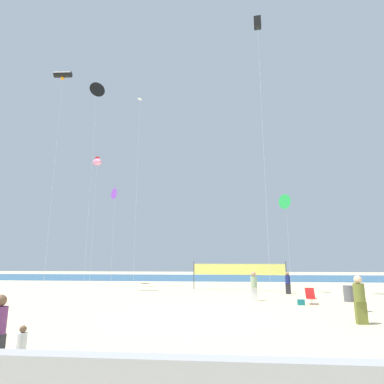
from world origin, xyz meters
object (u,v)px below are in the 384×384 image
at_px(kite_green_delta, 286,202).
at_px(kite_violet_delta, 115,194).
at_px(kite_white_diamond, 140,110).
at_px(kite_pink_inflatable, 97,162).
at_px(kite_black_tube, 63,75).
at_px(folding_beach_chair, 311,296).
at_px(beachgoer_coral_shirt, 358,294).
at_px(beachgoer_navy_shirt, 288,282).
at_px(beachgoer_olive_shirt, 360,298).
at_px(beach_handbag, 301,302).
at_px(kite_black_box, 257,24).
at_px(volleyball_net, 238,270).
at_px(beachgoer_sage_shirt, 254,285).
at_px(toddler_figure, 21,346).
at_px(kite_black_delta, 97,91).
at_px(trash_barrel, 349,294).

xyz_separation_m(kite_green_delta, kite_violet_delta, (-15.69, 3.85, 1.76)).
height_order(kite_white_diamond, kite_pink_inflatable, kite_white_diamond).
height_order(kite_green_delta, kite_black_tube, kite_black_tube).
distance_m(folding_beach_chair, kite_white_diamond, 24.38).
bearing_deg(beachgoer_coral_shirt, kite_black_tube, -116.47).
relative_size(beachgoer_navy_shirt, kite_green_delta, 0.21).
relative_size(beachgoer_olive_shirt, folding_beach_chair, 2.09).
xyz_separation_m(beach_handbag, kite_black_box, (-1.20, 3.42, 20.88)).
bearing_deg(volleyball_net, kite_black_tube, -166.20).
distance_m(beachgoer_sage_shirt, beachgoer_coral_shirt, 6.09).
bearing_deg(toddler_figure, beachgoer_coral_shirt, 28.37).
bearing_deg(kite_green_delta, beachgoer_coral_shirt, -81.38).
relative_size(beach_handbag, kite_black_tube, 0.02).
xyz_separation_m(kite_black_tube, kite_violet_delta, (3.38, 5.64, -9.68)).
bearing_deg(kite_black_delta, folding_beach_chair, -29.25).
height_order(toddler_figure, folding_beach_chair, toddler_figure).
xyz_separation_m(toddler_figure, beach_handbag, (8.98, 11.89, -0.35)).
relative_size(beach_handbag, kite_black_box, 0.02).
distance_m(beachgoer_navy_shirt, volleyball_net, 4.50).
distance_m(folding_beach_chair, kite_black_tube, 26.58).
distance_m(toddler_figure, kite_green_delta, 22.30).
xyz_separation_m(toddler_figure, kite_black_tube, (-9.23, 17.09, 18.07)).
height_order(folding_beach_chair, kite_white_diamond, kite_white_diamond).
height_order(beachgoer_sage_shirt, kite_violet_delta, kite_violet_delta).
xyz_separation_m(beachgoer_olive_shirt, trash_barrel, (2.20, 7.40, -0.52)).
bearing_deg(beachgoer_olive_shirt, folding_beach_chair, -36.51).
bearing_deg(kite_black_tube, folding_beach_chair, -13.82).
height_order(trash_barrel, kite_violet_delta, kite_violet_delta).
xyz_separation_m(beachgoer_olive_shirt, kite_violet_delta, (-15.90, 16.34, 7.90)).
height_order(trash_barrel, kite_black_box, kite_black_box).
distance_m(beachgoer_olive_shirt, kite_black_delta, 31.07).
height_order(beachgoer_sage_shirt, kite_pink_inflatable, kite_pink_inflatable).
height_order(trash_barrel, kite_pink_inflatable, kite_pink_inflatable).
bearing_deg(volleyball_net, beach_handbag, -70.91).
bearing_deg(beachgoer_sage_shirt, folding_beach_chair, 45.88).
distance_m(folding_beach_chair, beach_handbag, 0.93).
height_order(beachgoer_sage_shirt, kite_black_tube, kite_black_tube).
height_order(beachgoer_sage_shirt, kite_black_delta, kite_black_delta).
bearing_deg(folding_beach_chair, volleyball_net, 139.59).
height_order(beachgoer_coral_shirt, folding_beach_chair, beachgoer_coral_shirt).
bearing_deg(kite_black_box, toddler_figure, -116.92).
xyz_separation_m(kite_white_diamond, kite_violet_delta, (-2.09, -0.25, -8.98)).
height_order(beach_handbag, kite_pink_inflatable, kite_pink_inflatable).
bearing_deg(beachgoer_coral_shirt, kite_green_delta, -177.85).
relative_size(toddler_figure, kite_pink_inflatable, 0.07).
bearing_deg(kite_black_tube, kite_pink_inflatable, 90.73).
height_order(toddler_figure, kite_black_tube, kite_black_tube).
bearing_deg(kite_black_delta, volleyball_net, -6.94).
xyz_separation_m(beachgoer_coral_shirt, kite_white_diamond, (-15.01, 13.34, 17.04)).
height_order(beachgoer_coral_shirt, kite_green_delta, kite_green_delta).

